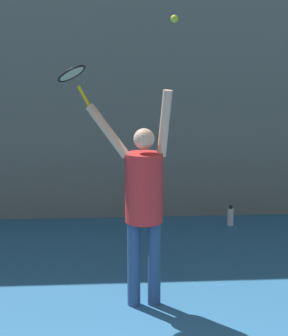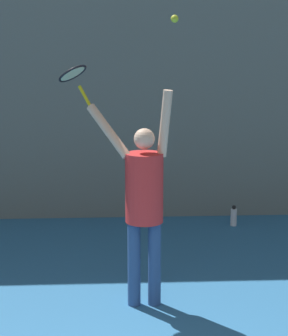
{
  "view_description": "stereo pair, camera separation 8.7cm",
  "coord_description": "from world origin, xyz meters",
  "px_view_note": "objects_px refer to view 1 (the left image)",
  "views": [
    {
      "loc": [
        -0.08,
        -2.8,
        2.63
      ],
      "look_at": [
        0.3,
        2.95,
        1.42
      ],
      "focal_mm": 65.0,
      "sensor_mm": 36.0,
      "label": 1
    },
    {
      "loc": [
        0.0,
        -2.81,
        2.63
      ],
      "look_at": [
        0.3,
        2.95,
        1.42
      ],
      "focal_mm": 65.0,
      "sensor_mm": 36.0,
      "label": 2
    }
  ],
  "objects_px": {
    "tennis_player": "(143,197)",
    "tennis_racket": "(73,76)",
    "water_bottle": "(230,216)",
    "tennis_ball": "(174,19)"
  },
  "relations": [
    {
      "from": "tennis_player",
      "to": "tennis_racket",
      "type": "relative_size",
      "value": 5.16
    },
    {
      "from": "tennis_player",
      "to": "tennis_racket",
      "type": "height_order",
      "value": "tennis_racket"
    },
    {
      "from": "tennis_racket",
      "to": "water_bottle",
      "type": "height_order",
      "value": "tennis_racket"
    },
    {
      "from": "tennis_player",
      "to": "tennis_ball",
      "type": "height_order",
      "value": "tennis_ball"
    },
    {
      "from": "water_bottle",
      "to": "tennis_player",
      "type": "bearing_deg",
      "value": -118.88
    },
    {
      "from": "tennis_racket",
      "to": "water_bottle",
      "type": "distance_m",
      "value": 3.75
    },
    {
      "from": "tennis_racket",
      "to": "tennis_ball",
      "type": "distance_m",
      "value": 1.19
    },
    {
      "from": "tennis_racket",
      "to": "tennis_player",
      "type": "bearing_deg",
      "value": -29.84
    },
    {
      "from": "tennis_racket",
      "to": "water_bottle",
      "type": "relative_size",
      "value": 1.42
    },
    {
      "from": "tennis_player",
      "to": "tennis_ball",
      "type": "xyz_separation_m",
      "value": [
        0.28,
        -0.04,
        1.69
      ]
    }
  ]
}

